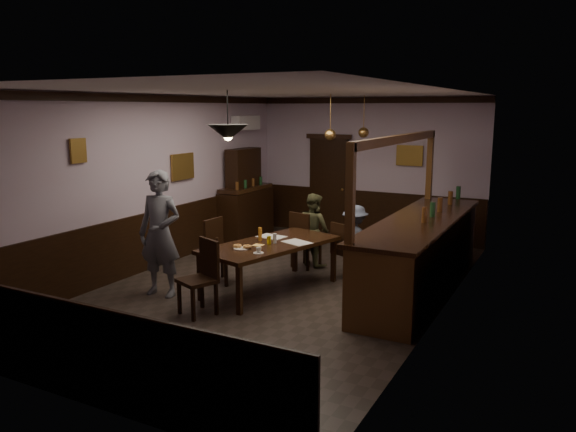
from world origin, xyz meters
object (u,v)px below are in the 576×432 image
Objects in this scene: soda_can at (269,240)px; pendant_iron at (228,133)px; bar_counter at (420,253)px; sideboard at (246,203)px; person_standing at (160,234)px; pendant_brass_far at (363,133)px; pendant_brass_mid at (330,135)px; person_seated_left at (314,229)px; person_seated_right at (355,240)px; chair_far_left at (303,238)px; chair_far_right at (344,248)px; dining_table at (270,247)px; chair_side at (220,247)px; coffee_cup at (259,250)px; chair_near at (202,274)px.

pendant_iron is at bearing -108.13° from soda_can.
bar_counter reaches higher than soda_can.
sideboard is 2.85× the size of pendant_iron.
person_standing is 2.32× the size of pendant_brass_far.
pendant_iron reaches higher than bar_counter.
person_seated_left is at bearing -116.74° from pendant_brass_mid.
person_seated_right is at bearing 60.35° from soda_can.
chair_far_left reaches higher than chair_far_right.
dining_table is at bearing 77.69° from chair_far_right.
chair_side is at bearing -161.00° from bar_counter.
pendant_brass_far reaches higher than bar_counter.
person_seated_left reaches higher than coffee_cup.
chair_far_right is 1.43m from soda_can.
pendant_brass_mid is at bearing 82.78° from pendant_iron.
bar_counter is 5.21× the size of pendant_brass_far.
soda_can is at bearing -95.68° from pendant_brass_far.
chair_side reaches higher than chair_far_right.
coffee_cup is at bearing 74.64° from chair_near.
dining_table is at bearing 28.12° from person_standing.
chair_near is 0.86m from coffee_cup.
chair_far_right is 2.96m from person_standing.
bar_counter is (2.05, -0.55, -0.05)m from person_seated_left.
coffee_cup is 3.97m from pendant_brass_far.
person_seated_right is 1.76× the size of pendant_iron.
pendant_brass_far is (1.29, 3.03, 1.74)m from chair_side.
person_seated_left is at bearing 56.06° from person_standing.
chair_near is at bearing 109.89° from person_seated_left.
chair_side is at bearing 85.50° from person_seated_left.
person_seated_right is 14.87× the size of coffee_cup.
coffee_cup is (1.12, -0.65, 0.24)m from chair_side.
person_seated_right is at bearing -73.12° from pendant_brass_far.
person_seated_right reaches higher than soda_can.
pendant_brass_mid is (-1.89, 0.86, 1.70)m from bar_counter.
person_seated_right is 9.91× the size of soda_can.
pendant_brass_mid is (0.34, 2.70, -0.13)m from pendant_iron.
pendant_brass_mid is at bearing -25.65° from chair_side.
person_standing is 1.88m from pendant_iron.
chair_far_left is at bearing -111.30° from pendant_brass_mid.
person_seated_right is 2.45m from pendant_brass_far.
bar_counter reaches higher than coffee_cup.
chair_far_right is at bearing -77.57° from pendant_brass_far.
person_standing is 2.88m from person_seated_left.
bar_counter is at bearing -24.48° from pendant_brass_mid.
chair_far_right is at bearing -29.76° from sideboard.
person_standing is at bearing -145.31° from dining_table.
pendant_brass_far is (0.36, 1.45, 1.65)m from person_seated_left.
person_standing is (-2.10, -2.04, 0.43)m from chair_far_right.
chair_side is 1.83m from person_seated_left.
soda_can is at bearing 117.59° from person_seated_left.
person_standing reaches higher than soda_can.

